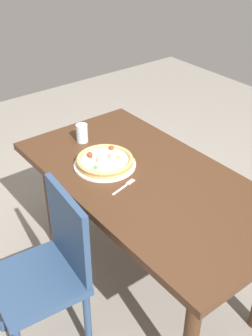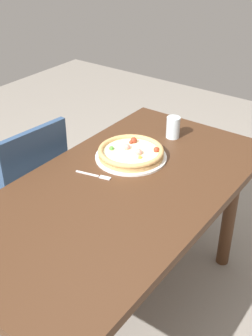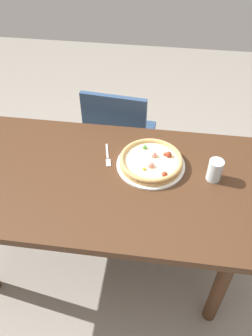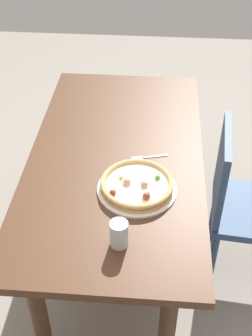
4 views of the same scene
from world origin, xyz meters
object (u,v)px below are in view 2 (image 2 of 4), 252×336
object	(u,v)px
fork	(96,176)
drinking_glass	(173,127)
chair_near	(26,192)
pizza	(131,152)
dining_table	(121,208)
plate	(131,157)

from	to	relation	value
fork	drinking_glass	distance (m)	0.52
drinking_glass	fork	bearing A→B (deg)	-8.62
chair_near	pizza	xyz separation A→B (m)	(-0.23, 0.50, 0.29)
dining_table	plate	xyz separation A→B (m)	(-0.23, -0.11, 0.11)
dining_table	pizza	bearing A→B (deg)	-154.49
dining_table	drinking_glass	bearing A→B (deg)	-173.30
chair_near	plate	xyz separation A→B (m)	(-0.23, 0.50, 0.27)
plate	pizza	size ratio (longest dim) A/B	1.09
chair_near	pizza	distance (m)	0.63
pizza	drinking_glass	size ratio (longest dim) A/B	2.82
dining_table	chair_near	size ratio (longest dim) A/B	1.73
plate	fork	bearing A→B (deg)	-7.89
pizza	fork	bearing A→B (deg)	-7.87
chair_near	plate	world-z (taller)	chair_near
chair_near	drinking_glass	xyz separation A→B (m)	(-0.53, 0.55, 0.32)
pizza	plate	bearing A→B (deg)	-2.91
dining_table	drinking_glass	world-z (taller)	drinking_glass
plate	chair_near	bearing A→B (deg)	-64.92
dining_table	chair_near	distance (m)	0.63
dining_table	plate	bearing A→B (deg)	-154.39
plate	drinking_glass	size ratio (longest dim) A/B	3.07
pizza	drinking_glass	distance (m)	0.30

